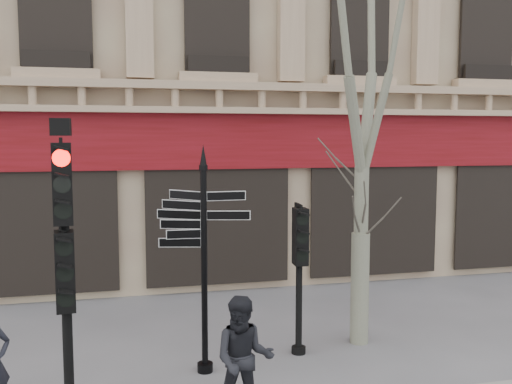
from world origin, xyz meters
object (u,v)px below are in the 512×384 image
(traffic_signal_main, at_px, (64,238))
(plane_tree, at_px, (364,36))
(traffic_signal_secondary, at_px, (299,253))
(fingerpost, at_px, (204,221))
(pedestrian_b, at_px, (244,359))

(traffic_signal_main, xyz_separation_m, plane_tree, (4.81, 2.10, 2.94))
(traffic_signal_secondary, height_order, plane_tree, plane_tree)
(traffic_signal_main, relative_size, traffic_signal_secondary, 1.56)
(fingerpost, distance_m, pedestrian_b, 2.31)
(pedestrian_b, bearing_deg, traffic_signal_secondary, 68.71)
(traffic_signal_secondary, bearing_deg, plane_tree, 14.80)
(fingerpost, height_order, traffic_signal_secondary, fingerpost)
(fingerpost, height_order, traffic_signal_main, traffic_signal_main)
(traffic_signal_main, bearing_deg, traffic_signal_secondary, 21.94)
(traffic_signal_main, distance_m, pedestrian_b, 2.74)
(pedestrian_b, bearing_deg, fingerpost, 112.42)
(traffic_signal_main, height_order, traffic_signal_secondary, traffic_signal_main)
(plane_tree, distance_m, pedestrian_b, 5.76)
(traffic_signal_secondary, relative_size, plane_tree, 0.33)
(traffic_signal_main, distance_m, traffic_signal_secondary, 4.10)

